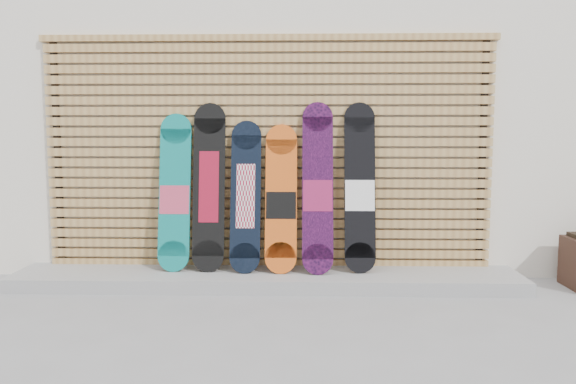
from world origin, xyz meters
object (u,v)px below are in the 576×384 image
Objects in this scene: snowboard_4 at (318,188)px; snowboard_1 at (209,187)px; snowboard_0 at (175,193)px; snowboard_3 at (281,199)px; snowboard_2 at (246,196)px; snowboard_5 at (360,188)px.

snowboard_1 is at bearing 177.64° from snowboard_4.
snowboard_0 is at bearing 178.21° from snowboard_4.
snowboard_4 is at bearing -2.49° from snowboard_3.
snowboard_0 reaches higher than snowboard_2.
snowboard_5 is (1.71, -0.01, 0.05)m from snowboard_0.
snowboard_2 is 0.33m from snowboard_3.
snowboard_0 is 1.32m from snowboard_4.
snowboard_2 is at bearing -3.70° from snowboard_1.
snowboard_4 is (0.33, -0.01, 0.10)m from snowboard_3.
snowboard_4 reaches higher than snowboard_0.
snowboard_1 is 1.15× the size of snowboard_3.
snowboard_2 is (0.34, -0.02, -0.08)m from snowboard_1.
snowboard_3 is (0.33, -0.00, -0.03)m from snowboard_2.
snowboard_1 is at bearing 176.30° from snowboard_2.
snowboard_5 is at bearing -0.22° from snowboard_0.
snowboard_1 is 1.00× the size of snowboard_4.
snowboard_0 is 0.93× the size of snowboard_4.
snowboard_2 is 0.89× the size of snowboard_5.
snowboard_1 is 1.39m from snowboard_5.
snowboard_0 is 1.71m from snowboard_5.
snowboard_4 is at bearing -1.67° from snowboard_2.
snowboard_5 reaches higher than snowboard_2.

